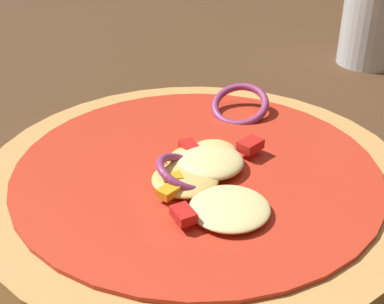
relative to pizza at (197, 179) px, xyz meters
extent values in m
cube|color=#4C301C|center=(-0.01, 0.04, -0.03)|extent=(1.20, 1.06, 0.04)
cylinder|color=tan|center=(0.00, 0.00, 0.00)|extent=(0.28, 0.28, 0.02)
cylinder|color=red|center=(0.00, 0.00, 0.01)|extent=(0.24, 0.24, 0.00)
ellipsoid|color=#E5BC60|center=(0.00, 0.00, 0.01)|extent=(0.04, 0.04, 0.01)
ellipsoid|color=#F4DB8E|center=(0.01, 0.00, 0.02)|extent=(0.04, 0.04, 0.01)
ellipsoid|color=#F4DB8E|center=(0.01, -0.05, 0.01)|extent=(0.05, 0.05, 0.01)
ellipsoid|color=#EFCC72|center=(0.01, 0.01, 0.01)|extent=(0.03, 0.03, 0.01)
ellipsoid|color=#E5BC60|center=(-0.01, -0.02, 0.01)|extent=(0.04, 0.04, 0.01)
torus|color=#93386B|center=(0.05, 0.08, 0.02)|extent=(0.06, 0.06, 0.02)
torus|color=#93386B|center=(-0.02, -0.02, 0.02)|extent=(0.04, 0.04, 0.02)
cube|color=orange|center=(-0.02, -0.02, 0.02)|extent=(0.01, 0.01, 0.00)
cube|color=red|center=(0.04, 0.01, 0.02)|extent=(0.02, 0.02, 0.01)
cube|color=orange|center=(-0.02, -0.03, 0.02)|extent=(0.02, 0.01, 0.01)
cube|color=red|center=(0.00, 0.01, 0.02)|extent=(0.01, 0.02, 0.01)
cube|color=red|center=(-0.02, -0.06, 0.02)|extent=(0.01, 0.02, 0.01)
cylinder|color=#9E510F|center=(0.22, 0.22, 0.03)|extent=(0.06, 0.06, 0.08)
camera|label=1|loc=(-0.05, -0.29, 0.19)|focal=49.24mm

